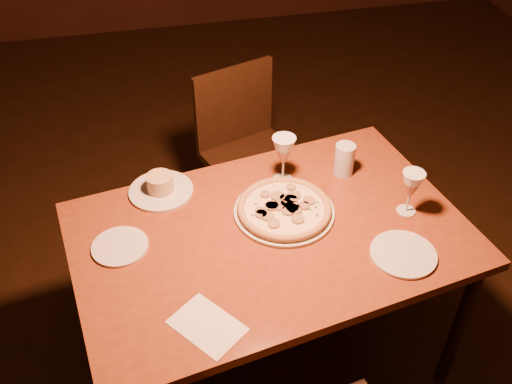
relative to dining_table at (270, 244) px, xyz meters
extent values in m
plane|color=black|center=(-0.06, -0.14, -0.65)|extent=(7.00, 7.00, 0.00)
cube|color=brown|center=(0.00, 0.00, 0.04)|extent=(1.45, 1.06, 0.04)
cylinder|color=black|center=(-0.66, 0.27, -0.31)|extent=(0.05, 0.05, 0.67)
cylinder|color=black|center=(0.66, -0.27, -0.31)|extent=(0.05, 0.05, 0.67)
cylinder|color=black|center=(0.54, 0.46, -0.31)|extent=(0.05, 0.05, 0.67)
cube|color=black|center=(0.11, 0.75, -0.21)|extent=(0.52, 0.52, 0.04)
cube|color=black|center=(0.05, 0.93, 0.00)|extent=(0.40, 0.16, 0.39)
cylinder|color=black|center=(0.01, 0.54, -0.44)|extent=(0.04, 0.04, 0.42)
cylinder|color=black|center=(-0.10, 0.85, -0.44)|extent=(0.04, 0.04, 0.42)
cylinder|color=black|center=(0.32, 0.65, -0.44)|extent=(0.04, 0.04, 0.42)
cylinder|color=black|center=(0.22, 0.96, -0.44)|extent=(0.04, 0.04, 0.42)
cylinder|color=silver|center=(0.07, 0.08, 0.07)|extent=(0.36, 0.36, 0.01)
cylinder|color=#FFE8AF|center=(0.07, 0.08, 0.08)|extent=(0.32, 0.32, 0.01)
torus|color=tan|center=(0.07, 0.08, 0.09)|extent=(0.33, 0.33, 0.03)
cylinder|color=silver|center=(-0.34, 0.29, 0.07)|extent=(0.24, 0.24, 0.01)
cylinder|color=tan|center=(-0.34, 0.29, 0.11)|extent=(0.10, 0.10, 0.06)
cylinder|color=silver|center=(0.35, 0.25, 0.13)|extent=(0.08, 0.08, 0.13)
cylinder|color=silver|center=(-0.51, 0.04, 0.07)|extent=(0.19, 0.19, 0.01)
cylinder|color=silver|center=(0.40, -0.21, 0.07)|extent=(0.22, 0.22, 0.01)
cube|color=white|center=(-0.27, -0.34, 0.06)|extent=(0.24, 0.25, 0.00)
camera|label=1|loc=(-0.36, -1.36, 1.42)|focal=40.00mm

